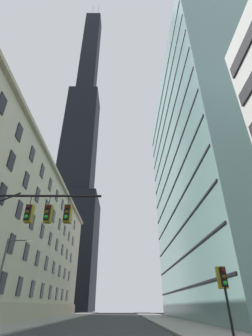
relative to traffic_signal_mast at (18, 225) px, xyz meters
The scene contains 5 objects.
dark_skyscraper 109.06m from the traffic_signal_mast, 100.80° to the left, with size 23.14×23.14×211.63m.
glass_office_midrise 39.87m from the traffic_signal_mast, 49.04° to the left, with size 16.99×40.99×48.83m.
traffic_signal_mast is the anchor object (origin of this frame).
traffic_light_near_right 11.37m from the traffic_signal_mast, ahead, with size 0.40×0.63×3.43m.
street_lamppost 10.53m from the traffic_signal_mast, 115.04° to the left, with size 2.28×0.32×7.07m.
Camera 1 is at (2.27, -11.32, 1.75)m, focal length 25.87 mm.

